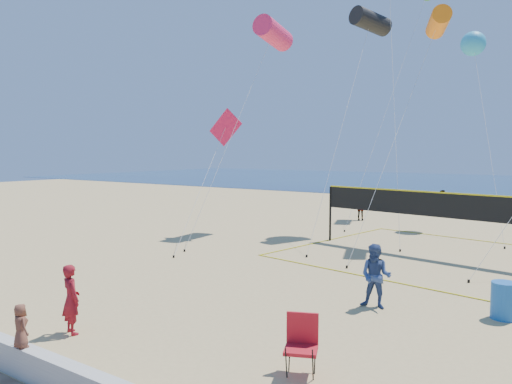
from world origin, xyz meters
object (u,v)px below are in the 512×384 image
Objects in this scene: trash_barrel at (504,301)px; volleyball_net at (428,211)px; woman at (71,299)px; camp_chair at (302,340)px.

volleyball_net reaches higher than trash_barrel.
trash_barrel is at bearing -125.01° from woman.
volleyball_net is at bearing 72.11° from camp_chair.
woman is 0.15× the size of volleyball_net.
camp_chair is at bearing -75.39° from volleyball_net.
trash_barrel is (8.16, 6.88, -0.35)m from woman.
woman reaches higher than camp_chair.
camp_chair is 12.55m from volleyball_net.
camp_chair is 6.27m from trash_barrel.
woman is at bearing -139.85° from trash_barrel.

